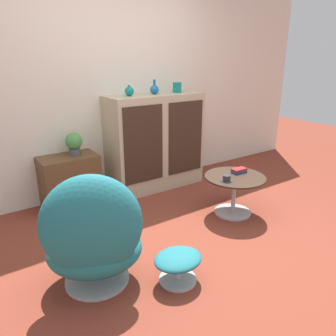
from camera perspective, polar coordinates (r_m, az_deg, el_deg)
The scene contains 13 objects.
ground_plane at distance 3.03m, azimuth 4.55°, elevation -13.20°, with size 12.00×12.00×0.00m, color brown.
wall_back at distance 3.98m, azimuth -10.53°, elevation 14.30°, with size 6.40×0.06×2.60m.
sideboard at distance 4.10m, azimuth -2.24°, elevation 4.58°, with size 1.20×0.47×1.17m.
tv_console at distance 3.79m, azimuth -16.66°, elevation -2.21°, with size 0.61×0.38×0.58m.
egg_chair at distance 2.40m, azimuth -12.87°, elevation -11.85°, with size 0.89×0.86×0.91m.
ottoman at distance 2.52m, azimuth 1.75°, elevation -16.05°, with size 0.37×0.32×0.23m.
coffee_table at distance 3.52m, azimuth 11.46°, elevation -3.47°, with size 0.63×0.63×0.42m.
vase_leftmost at distance 3.82m, azimuth -6.76°, elevation 13.13°, with size 0.11×0.11×0.12m.
vase_inner_left at distance 3.99m, azimuth -2.38°, elevation 13.54°, with size 0.11×0.11×0.17m.
vase_inner_right at distance 4.17m, azimuth 1.60°, elevation 13.86°, with size 0.11×0.11×0.12m.
potted_plant at distance 3.69m, azimuth -16.07°, elevation 4.26°, with size 0.18×0.18×0.25m.
teacup at distance 3.32m, azimuth 10.16°, elevation -1.84°, with size 0.13×0.13×0.06m.
book_stack at distance 3.57m, azimuth 12.27°, elevation -0.44°, with size 0.16×0.10×0.05m.
Camera 1 is at (-1.64, -1.96, 1.62)m, focal length 35.00 mm.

